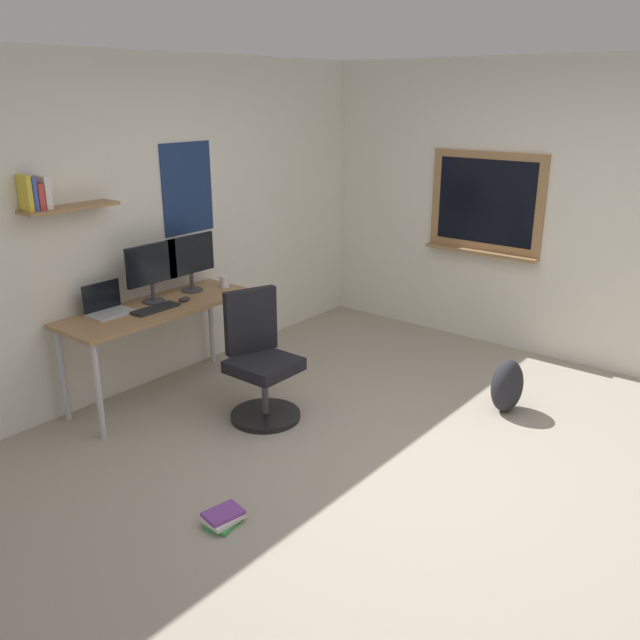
# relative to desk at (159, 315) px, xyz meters

# --- Properties ---
(ground_plane) EXTENTS (5.20, 5.20, 0.00)m
(ground_plane) POSITION_rel_desk_xyz_m (0.33, -2.09, -0.67)
(ground_plane) COLOR #9E9384
(ground_plane) RESTS_ON ground
(wall_back) EXTENTS (5.00, 0.30, 2.60)m
(wall_back) POSITION_rel_desk_xyz_m (0.33, 0.36, 0.63)
(wall_back) COLOR silver
(wall_back) RESTS_ON ground
(wall_right) EXTENTS (0.22, 5.00, 2.60)m
(wall_right) POSITION_rel_desk_xyz_m (2.78, -2.06, 0.63)
(wall_right) COLOR silver
(wall_right) RESTS_ON ground
(desk) EXTENTS (1.56, 0.57, 0.75)m
(desk) POSITION_rel_desk_xyz_m (0.00, 0.00, 0.00)
(desk) COLOR #997047
(desk) RESTS_ON ground
(office_chair) EXTENTS (0.53, 0.55, 0.95)m
(office_chair) POSITION_rel_desk_xyz_m (0.24, -0.84, -0.27)
(office_chair) COLOR black
(office_chair) RESTS_ON ground
(laptop) EXTENTS (0.31, 0.21, 0.23)m
(laptop) POSITION_rel_desk_xyz_m (-0.35, 0.14, 0.13)
(laptop) COLOR #ADAFB5
(laptop) RESTS_ON desk
(monitor_primary) EXTENTS (0.46, 0.17, 0.46)m
(monitor_primary) POSITION_rel_desk_xyz_m (0.04, 0.09, 0.35)
(monitor_primary) COLOR #38383D
(monitor_primary) RESTS_ON desk
(monitor_secondary) EXTENTS (0.46, 0.17, 0.46)m
(monitor_secondary) POSITION_rel_desk_xyz_m (0.43, 0.09, 0.35)
(monitor_secondary) COLOR #38383D
(monitor_secondary) RESTS_ON desk
(keyboard) EXTENTS (0.37, 0.13, 0.02)m
(keyboard) POSITION_rel_desk_xyz_m (-0.08, -0.07, 0.09)
(keyboard) COLOR black
(keyboard) RESTS_ON desk
(computer_mouse) EXTENTS (0.10, 0.06, 0.03)m
(computer_mouse) POSITION_rel_desk_xyz_m (0.20, -0.07, 0.09)
(computer_mouse) COLOR #262628
(computer_mouse) RESTS_ON desk
(coffee_mug) EXTENTS (0.08, 0.08, 0.09)m
(coffee_mug) POSITION_rel_desk_xyz_m (0.68, -0.02, 0.12)
(coffee_mug) COLOR silver
(coffee_mug) RESTS_ON desk
(backpack) EXTENTS (0.32, 0.22, 0.41)m
(backpack) POSITION_rel_desk_xyz_m (1.45, -2.24, -0.47)
(backpack) COLOR #232328
(backpack) RESTS_ON ground
(book_stack_on_floor) EXTENTS (0.24, 0.20, 0.07)m
(book_stack_on_floor) POSITION_rel_desk_xyz_m (-0.87, -1.60, -0.64)
(book_stack_on_floor) COLOR #3D934C
(book_stack_on_floor) RESTS_ON ground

